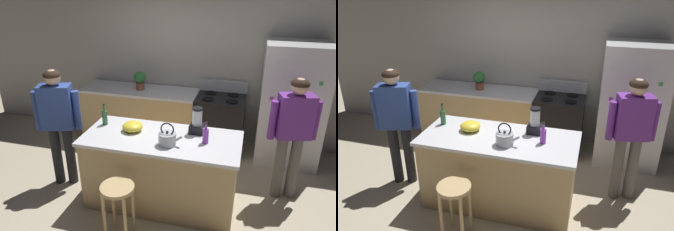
# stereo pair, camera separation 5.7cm
# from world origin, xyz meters

# --- Properties ---
(ground_plane) EXTENTS (14.00, 14.00, 0.00)m
(ground_plane) POSITION_xyz_m (0.00, 0.00, 0.00)
(ground_plane) COLOR beige
(back_wall) EXTENTS (8.00, 0.10, 2.70)m
(back_wall) POSITION_xyz_m (0.00, 1.95, 1.35)
(back_wall) COLOR #BCB7AD
(back_wall) RESTS_ON ground_plane
(kitchen_island) EXTENTS (1.85, 0.83, 0.92)m
(kitchen_island) POSITION_xyz_m (0.00, 0.00, 0.46)
(kitchen_island) COLOR tan
(kitchen_island) RESTS_ON ground_plane
(back_counter_run) EXTENTS (2.00, 0.64, 0.92)m
(back_counter_run) POSITION_xyz_m (-0.80, 1.55, 0.46)
(back_counter_run) COLOR tan
(back_counter_run) RESTS_ON ground_plane
(refrigerator) EXTENTS (0.90, 0.73, 1.82)m
(refrigerator) POSITION_xyz_m (1.55, 1.50, 0.91)
(refrigerator) COLOR silver
(refrigerator) RESTS_ON ground_plane
(stove_range) EXTENTS (0.76, 0.65, 1.10)m
(stove_range) POSITION_xyz_m (0.52, 1.52, 0.47)
(stove_range) COLOR black
(stove_range) RESTS_ON ground_plane
(person_by_island_left) EXTENTS (0.59, 0.33, 1.61)m
(person_by_island_left) POSITION_xyz_m (-1.40, 0.07, 0.98)
(person_by_island_left) COLOR #26262B
(person_by_island_left) RESTS_ON ground_plane
(person_by_sink_right) EXTENTS (0.59, 0.31, 1.60)m
(person_by_sink_right) POSITION_xyz_m (1.49, 0.53, 0.97)
(person_by_sink_right) COLOR #66605B
(person_by_sink_right) RESTS_ON ground_plane
(bar_stool) EXTENTS (0.36, 0.36, 0.65)m
(bar_stool) POSITION_xyz_m (-0.28, -0.68, 0.51)
(bar_stool) COLOR tan
(bar_stool) RESTS_ON ground_plane
(potted_plant) EXTENTS (0.20, 0.20, 0.30)m
(potted_plant) POSITION_xyz_m (-0.81, 1.55, 1.09)
(potted_plant) COLOR brown
(potted_plant) RESTS_ON back_counter_run
(blender_appliance) EXTENTS (0.17, 0.17, 0.32)m
(blender_appliance) POSITION_xyz_m (0.38, 0.23, 1.05)
(blender_appliance) COLOR black
(blender_appliance) RESTS_ON kitchen_island
(bottle_soda) EXTENTS (0.07, 0.07, 0.26)m
(bottle_soda) POSITION_xyz_m (0.52, -0.00, 1.01)
(bottle_soda) COLOR purple
(bottle_soda) RESTS_ON kitchen_island
(bottle_olive_oil) EXTENTS (0.07, 0.07, 0.28)m
(bottle_olive_oil) POSITION_xyz_m (-0.79, 0.15, 1.02)
(bottle_olive_oil) COLOR #2D6638
(bottle_olive_oil) RESTS_ON kitchen_island
(mixing_bowl) EXTENTS (0.25, 0.25, 0.11)m
(mixing_bowl) POSITION_xyz_m (-0.39, 0.07, 0.98)
(mixing_bowl) COLOR yellow
(mixing_bowl) RESTS_ON kitchen_island
(tea_kettle) EXTENTS (0.28, 0.20, 0.27)m
(tea_kettle) POSITION_xyz_m (0.12, -0.15, 1.00)
(tea_kettle) COLOR #B7BABF
(tea_kettle) RESTS_ON kitchen_island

